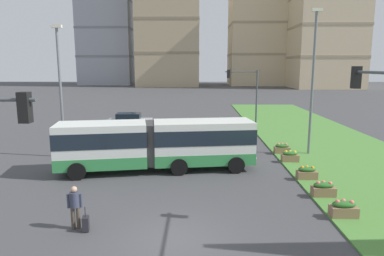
{
  "coord_description": "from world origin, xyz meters",
  "views": [
    {
      "loc": [
        0.84,
        -11.86,
        6.31
      ],
      "look_at": [
        0.48,
        11.15,
        2.2
      ],
      "focal_mm": 32.62,
      "sensor_mm": 36.0,
      "label": 1
    }
  ],
  "objects_px": {
    "flower_planter_3": "(290,156)",
    "streetlight_median": "(313,77)",
    "pedestrian_crossing": "(75,204)",
    "flower_planter_1": "(324,189)",
    "apartment_tower_westcentre": "(169,7)",
    "flower_planter_2": "(307,173)",
    "rolling_suitcase": "(86,223)",
    "flower_planter_0": "(344,208)",
    "flower_planter_4": "(282,148)",
    "articulated_bus": "(157,144)",
    "streetlight_left": "(60,86)",
    "car_silver_hatch": "(130,121)",
    "apartment_tower_west": "(108,31)",
    "apartment_tower_eastcentre": "(326,14)",
    "apartment_tower_centre": "(259,26)",
    "traffic_light_far_right": "(247,90)"
  },
  "relations": [
    {
      "from": "rolling_suitcase",
      "to": "flower_planter_0",
      "type": "bearing_deg",
      "value": 7.3
    },
    {
      "from": "apartment_tower_west",
      "to": "articulated_bus",
      "type": "bearing_deg",
      "value": -74.54
    },
    {
      "from": "rolling_suitcase",
      "to": "flower_planter_4",
      "type": "bearing_deg",
      "value": 49.33
    },
    {
      "from": "streetlight_left",
      "to": "flower_planter_1",
      "type": "bearing_deg",
      "value": -25.71
    },
    {
      "from": "traffic_light_far_right",
      "to": "flower_planter_1",
      "type": "bearing_deg",
      "value": -85.5
    },
    {
      "from": "flower_planter_1",
      "to": "apartment_tower_eastcentre",
      "type": "distance_m",
      "value": 95.66
    },
    {
      "from": "apartment_tower_centre",
      "to": "car_silver_hatch",
      "type": "bearing_deg",
      "value": -107.84
    },
    {
      "from": "flower_planter_1",
      "to": "pedestrian_crossing",
      "type": "bearing_deg",
      "value": -162.14
    },
    {
      "from": "articulated_bus",
      "to": "streetlight_median",
      "type": "height_order",
      "value": "streetlight_median"
    },
    {
      "from": "pedestrian_crossing",
      "to": "apartment_tower_eastcentre",
      "type": "relative_size",
      "value": 0.04
    },
    {
      "from": "traffic_light_far_right",
      "to": "streetlight_left",
      "type": "distance_m",
      "value": 17.41
    },
    {
      "from": "pedestrian_crossing",
      "to": "flower_planter_2",
      "type": "relative_size",
      "value": 1.58
    },
    {
      "from": "car_silver_hatch",
      "to": "flower_planter_4",
      "type": "xyz_separation_m",
      "value": [
        13.02,
        -10.27,
        -0.33
      ]
    },
    {
      "from": "rolling_suitcase",
      "to": "flower_planter_0",
      "type": "relative_size",
      "value": 0.88
    },
    {
      "from": "streetlight_left",
      "to": "streetlight_median",
      "type": "bearing_deg",
      "value": 3.1
    },
    {
      "from": "articulated_bus",
      "to": "flower_planter_0",
      "type": "bearing_deg",
      "value": -38.04
    },
    {
      "from": "flower_planter_1",
      "to": "apartment_tower_centre",
      "type": "height_order",
      "value": "apartment_tower_centre"
    },
    {
      "from": "pedestrian_crossing",
      "to": "apartment_tower_westcentre",
      "type": "height_order",
      "value": "apartment_tower_westcentre"
    },
    {
      "from": "articulated_bus",
      "to": "car_silver_hatch",
      "type": "height_order",
      "value": "articulated_bus"
    },
    {
      "from": "pedestrian_crossing",
      "to": "flower_planter_2",
      "type": "height_order",
      "value": "pedestrian_crossing"
    },
    {
      "from": "pedestrian_crossing",
      "to": "flower_planter_1",
      "type": "distance_m",
      "value": 11.46
    },
    {
      "from": "articulated_bus",
      "to": "apartment_tower_westcentre",
      "type": "height_order",
      "value": "apartment_tower_westcentre"
    },
    {
      "from": "flower_planter_0",
      "to": "flower_planter_3",
      "type": "bearing_deg",
      "value": 90.0
    },
    {
      "from": "articulated_bus",
      "to": "apartment_tower_eastcentre",
      "type": "height_order",
      "value": "apartment_tower_eastcentre"
    },
    {
      "from": "apartment_tower_westcentre",
      "to": "apartment_tower_eastcentre",
      "type": "distance_m",
      "value": 46.51
    },
    {
      "from": "flower_planter_2",
      "to": "rolling_suitcase",
      "type": "bearing_deg",
      "value": -148.8
    },
    {
      "from": "flower_planter_2",
      "to": "flower_planter_4",
      "type": "xyz_separation_m",
      "value": [
        0.0,
        5.83,
        0.0
      ]
    },
    {
      "from": "flower_planter_3",
      "to": "streetlight_median",
      "type": "relative_size",
      "value": 0.11
    },
    {
      "from": "car_silver_hatch",
      "to": "flower_planter_3",
      "type": "xyz_separation_m",
      "value": [
        13.02,
        -12.5,
        -0.33
      ]
    },
    {
      "from": "flower_planter_2",
      "to": "flower_planter_4",
      "type": "relative_size",
      "value": 1.0
    },
    {
      "from": "pedestrian_crossing",
      "to": "flower_planter_1",
      "type": "relative_size",
      "value": 1.58
    },
    {
      "from": "flower_planter_2",
      "to": "flower_planter_4",
      "type": "distance_m",
      "value": 5.83
    },
    {
      "from": "streetlight_left",
      "to": "flower_planter_3",
      "type": "bearing_deg",
      "value": -4.56
    },
    {
      "from": "flower_planter_0",
      "to": "flower_planter_4",
      "type": "distance_m",
      "value": 10.81
    },
    {
      "from": "pedestrian_crossing",
      "to": "flower_planter_1",
      "type": "height_order",
      "value": "pedestrian_crossing"
    },
    {
      "from": "streetlight_median",
      "to": "flower_planter_4",
      "type": "bearing_deg",
      "value": 178.54
    },
    {
      "from": "flower_planter_1",
      "to": "streetlight_median",
      "type": "distance_m",
      "value": 10.0
    },
    {
      "from": "flower_planter_1",
      "to": "flower_planter_3",
      "type": "relative_size",
      "value": 1.0
    },
    {
      "from": "streetlight_left",
      "to": "streetlight_median",
      "type": "height_order",
      "value": "streetlight_median"
    },
    {
      "from": "streetlight_median",
      "to": "apartment_tower_centre",
      "type": "bearing_deg",
      "value": 82.68
    },
    {
      "from": "apartment_tower_eastcentre",
      "to": "car_silver_hatch",
      "type": "bearing_deg",
      "value": -122.04
    },
    {
      "from": "flower_planter_0",
      "to": "streetlight_median",
      "type": "distance_m",
      "value": 12.06
    },
    {
      "from": "flower_planter_0",
      "to": "streetlight_left",
      "type": "xyz_separation_m",
      "value": [
        -15.48,
        9.83,
        4.51
      ]
    },
    {
      "from": "flower_planter_0",
      "to": "flower_planter_2",
      "type": "bearing_deg",
      "value": 90.0
    },
    {
      "from": "flower_planter_2",
      "to": "articulated_bus",
      "type": "bearing_deg",
      "value": 168.6
    },
    {
      "from": "flower_planter_3",
      "to": "apartment_tower_eastcentre",
      "type": "relative_size",
      "value": 0.03
    },
    {
      "from": "flower_planter_4",
      "to": "apartment_tower_centre",
      "type": "relative_size",
      "value": 0.03
    },
    {
      "from": "car_silver_hatch",
      "to": "flower_planter_1",
      "type": "height_order",
      "value": "car_silver_hatch"
    },
    {
      "from": "apartment_tower_west",
      "to": "flower_planter_4",
      "type": "bearing_deg",
      "value": -69.44
    },
    {
      "from": "car_silver_hatch",
      "to": "apartment_tower_west",
      "type": "distance_m",
      "value": 93.15
    }
  ]
}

